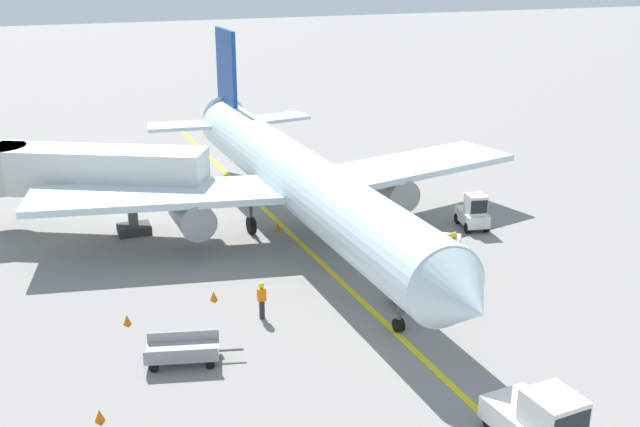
% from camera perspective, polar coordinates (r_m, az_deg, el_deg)
% --- Properties ---
extents(ground_plane, '(300.00, 300.00, 0.00)m').
position_cam_1_polar(ground_plane, '(31.77, 5.98, -9.57)').
color(ground_plane, gray).
extents(taxi_line_yellow, '(2.32, 79.98, 0.01)m').
position_cam_1_polar(taxi_line_yellow, '(35.85, 2.58, -5.99)').
color(taxi_line_yellow, yellow).
rests_on(taxi_line_yellow, ground).
extents(airliner, '(28.60, 35.27, 10.10)m').
position_cam_1_polar(airliner, '(41.69, -1.75, 2.68)').
color(airliner, silver).
rests_on(airliner, ground).
extents(jet_bridge, '(12.62, 8.06, 4.85)m').
position_cam_1_polar(jet_bridge, '(44.56, -17.78, 3.01)').
color(jet_bridge, silver).
rests_on(jet_bridge, ground).
extents(pushback_tug, '(2.21, 3.75, 2.20)m').
position_cam_1_polar(pushback_tug, '(26.11, 16.15, -14.67)').
color(pushback_tug, silver).
rests_on(pushback_tug, ground).
extents(baggage_tug_near_wing, '(1.73, 2.60, 2.10)m').
position_cam_1_polar(baggage_tug_near_wing, '(44.55, 11.30, 0.03)').
color(baggage_tug_near_wing, silver).
rests_on(baggage_tug_near_wing, ground).
extents(belt_loader_forward_hold, '(3.99, 4.76, 2.59)m').
position_cam_1_polar(belt_loader_forward_hold, '(39.50, 9.05, -2.55)').
color(belt_loader_forward_hold, silver).
rests_on(belt_loader_forward_hold, ground).
extents(baggage_cart_loaded, '(3.84, 2.20, 0.94)m').
position_cam_1_polar(baggage_cart_loaded, '(30.54, -10.14, -10.04)').
color(baggage_cart_loaded, '#A5A5A8').
rests_on(baggage_cart_loaded, ground).
extents(baggage_cart_empty_trailing, '(3.76, 1.58, 0.94)m').
position_cam_1_polar(baggage_cart_empty_trailing, '(35.17, 7.67, -5.83)').
color(baggage_cart_empty_trailing, '#A5A5A8').
rests_on(baggage_cart_empty_trailing, ground).
extents(ground_crew_marshaller, '(0.36, 0.24, 1.70)m').
position_cam_1_polar(ground_crew_marshaller, '(33.28, -4.34, -6.36)').
color(ground_crew_marshaller, '#26262D').
rests_on(ground_crew_marshaller, ground).
extents(safety_cone_nose_left, '(0.36, 0.36, 0.44)m').
position_cam_1_polar(safety_cone_nose_left, '(43.69, -3.13, -0.98)').
color(safety_cone_nose_left, orange).
rests_on(safety_cone_nose_left, ground).
extents(safety_cone_nose_right, '(0.36, 0.36, 0.44)m').
position_cam_1_polar(safety_cone_nose_right, '(34.01, -14.13, -7.64)').
color(safety_cone_nose_right, orange).
rests_on(safety_cone_nose_right, ground).
extents(safety_cone_wingtip_left, '(0.36, 0.36, 0.44)m').
position_cam_1_polar(safety_cone_wingtip_left, '(42.32, 0.85, -1.63)').
color(safety_cone_wingtip_left, orange).
rests_on(safety_cone_wingtip_left, ground).
extents(safety_cone_wingtip_right, '(0.36, 0.36, 0.44)m').
position_cam_1_polar(safety_cone_wingtip_right, '(35.47, -7.90, -6.06)').
color(safety_cone_wingtip_right, orange).
rests_on(safety_cone_wingtip_right, ground).
extents(safety_cone_tail_area, '(0.36, 0.36, 0.44)m').
position_cam_1_polar(safety_cone_tail_area, '(27.90, -16.04, -14.18)').
color(safety_cone_tail_area, orange).
rests_on(safety_cone_tail_area, ground).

